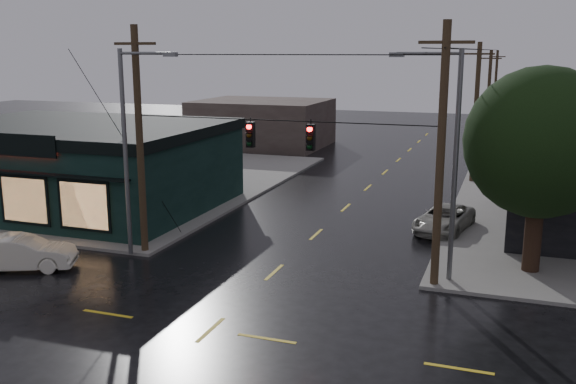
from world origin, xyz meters
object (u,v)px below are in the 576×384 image
(utility_pole_nw, at_px, (145,253))
(suv_silver, at_px, (444,219))
(utility_pole_ne, at_px, (434,287))
(sedan_cream, at_px, (21,253))
(corner_tree, at_px, (541,143))

(utility_pole_nw, xyz_separation_m, suv_silver, (12.50, 8.24, 0.66))
(utility_pole_ne, distance_m, suv_silver, 8.28)
(utility_pole_nw, xyz_separation_m, utility_pole_ne, (13.00, 0.00, 0.00))
(sedan_cream, bearing_deg, suv_silver, -78.34)
(utility_pole_nw, height_order, sedan_cream, utility_pole_nw)
(utility_pole_nw, bearing_deg, utility_pole_ne, 0.00)
(utility_pole_nw, height_order, suv_silver, utility_pole_nw)
(suv_silver, bearing_deg, corner_tree, -41.65)
(corner_tree, relative_size, utility_pole_ne, 0.83)
(utility_pole_ne, relative_size, suv_silver, 2.13)
(corner_tree, xyz_separation_m, utility_pole_nw, (-16.58, -2.88, -5.47))
(corner_tree, height_order, sedan_cream, corner_tree)
(utility_pole_ne, xyz_separation_m, suv_silver, (-0.50, 8.24, 0.66))
(utility_pole_ne, bearing_deg, utility_pole_nw, 180.00)
(sedan_cream, height_order, suv_silver, sedan_cream)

